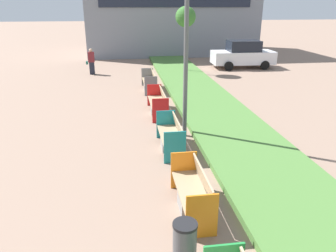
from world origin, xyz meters
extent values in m
cube|color=#4C7A38|center=(3.20, 12.00, 0.09)|extent=(2.80, 120.00, 0.18)
cube|color=gray|center=(4.00, 32.26, 4.11)|extent=(14.21, 7.96, 8.22)
cube|color=gray|center=(0.90, 7.45, 0.21)|extent=(0.52, 0.60, 0.42)
cube|color=tan|center=(0.90, 7.45, 0.44)|extent=(0.58, 1.81, 0.05)
cube|color=tan|center=(1.17, 7.45, 0.70)|extent=(0.14, 1.73, 0.48)
cube|color=orange|center=(0.90, 6.52, 0.47)|extent=(0.62, 0.04, 0.94)
cube|color=orange|center=(0.90, 8.37, 0.47)|extent=(0.62, 0.04, 0.94)
cube|color=gray|center=(0.90, 10.63, 0.21)|extent=(0.52, 0.60, 0.42)
cube|color=tan|center=(0.90, 10.63, 0.44)|extent=(0.58, 1.84, 0.05)
cube|color=tan|center=(1.17, 10.63, 0.70)|extent=(0.14, 1.77, 0.48)
cube|color=#197A7F|center=(0.90, 9.69, 0.47)|extent=(0.62, 0.04, 0.94)
cube|color=#197A7F|center=(0.90, 11.57, 0.47)|extent=(0.62, 0.04, 0.94)
cube|color=gray|center=(0.90, 14.16, 0.21)|extent=(0.52, 0.60, 0.42)
cube|color=tan|center=(0.90, 14.16, 0.44)|extent=(0.58, 2.22, 0.05)
cube|color=tan|center=(1.17, 14.16, 0.70)|extent=(0.14, 2.13, 0.48)
cube|color=red|center=(0.90, 13.03, 0.47)|extent=(0.62, 0.04, 0.94)
cube|color=red|center=(0.90, 15.29, 0.47)|extent=(0.62, 0.04, 0.94)
cube|color=gray|center=(0.90, 18.01, 0.21)|extent=(0.52, 0.60, 0.42)
cube|color=tan|center=(0.90, 18.01, 0.44)|extent=(0.58, 2.14, 0.05)
cube|color=tan|center=(1.17, 18.01, 0.70)|extent=(0.14, 2.05, 0.48)
cube|color=slate|center=(0.90, 16.92, 0.47)|extent=(0.62, 0.04, 0.94)
cube|color=slate|center=(0.90, 19.09, 0.47)|extent=(0.62, 0.04, 0.94)
cylinder|color=#4C4F51|center=(0.45, 5.86, 0.40)|extent=(0.40, 0.40, 0.81)
cylinder|color=black|center=(0.45, 5.86, 0.83)|extent=(0.42, 0.42, 0.05)
cylinder|color=#56595B|center=(1.55, 11.65, 3.25)|extent=(0.14, 0.14, 6.51)
cylinder|color=brown|center=(3.56, 22.20, 1.55)|extent=(0.10, 0.10, 3.10)
sphere|color=#38702D|center=(3.56, 22.20, 3.45)|extent=(1.25, 1.25, 1.25)
cube|color=#232633|center=(-2.31, 22.55, 0.38)|extent=(0.30, 0.22, 0.77)
cube|color=maroon|center=(-2.31, 22.55, 1.08)|extent=(0.38, 0.24, 0.62)
sphere|color=tan|center=(-2.31, 22.55, 1.49)|extent=(0.21, 0.21, 0.21)
cube|color=#236051|center=(-2.59, 22.55, 0.73)|extent=(0.12, 0.20, 0.18)
cube|color=silver|center=(7.86, 23.39, 0.72)|extent=(4.26, 1.90, 0.84)
cube|color=black|center=(7.86, 23.39, 1.50)|extent=(2.15, 1.62, 0.72)
cylinder|color=black|center=(9.12, 22.49, 0.30)|extent=(0.60, 0.20, 0.60)
cylinder|color=black|center=(9.12, 24.29, 0.30)|extent=(0.60, 0.20, 0.60)
cylinder|color=black|center=(6.60, 22.49, 0.30)|extent=(0.60, 0.20, 0.60)
cylinder|color=black|center=(6.60, 24.29, 0.30)|extent=(0.60, 0.20, 0.60)
camera|label=1|loc=(-0.45, 1.53, 4.21)|focal=35.00mm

